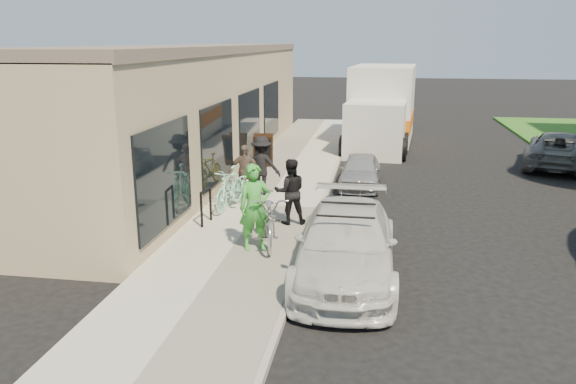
{
  "coord_description": "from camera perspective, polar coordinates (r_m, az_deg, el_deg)",
  "views": [
    {
      "loc": [
        0.95,
        -11.01,
        4.36
      ],
      "look_at": [
        -1.01,
        1.11,
        1.05
      ],
      "focal_mm": 35.0,
      "sensor_mm": 36.0,
      "label": 1
    }
  ],
  "objects": [
    {
      "name": "sedan_white",
      "position": [
        10.69,
        5.94,
        -5.25
      ],
      "size": [
        1.93,
        4.58,
        1.36
      ],
      "rotation": [
        0.0,
        0.0,
        0.02
      ],
      "color": "silver",
      "rests_on": "ground"
    },
    {
      "name": "bystander_b",
      "position": [
        15.47,
        -4.45,
        2.09
      ],
      "size": [
        0.92,
        0.49,
        1.48
      ],
      "primitive_type": "imported",
      "rotation": [
        0.0,
        0.0,
        0.16
      ],
      "color": "brown",
      "rests_on": "sidewalk"
    },
    {
      "name": "sandwich_board",
      "position": [
        19.41,
        -2.54,
        4.25
      ],
      "size": [
        0.77,
        0.78,
        1.1
      ],
      "rotation": [
        0.0,
        0.0,
        0.17
      ],
      "color": "black",
      "rests_on": "sidewalk"
    },
    {
      "name": "cruiser_bike_a",
      "position": [
        14.56,
        -5.92,
        0.39
      ],
      "size": [
        0.74,
        1.84,
        1.07
      ],
      "primitive_type": "imported",
      "rotation": [
        0.0,
        0.0,
        -0.13
      ],
      "color": "#96E0C2",
      "rests_on": "sidewalk"
    },
    {
      "name": "woman_rider",
      "position": [
        11.57,
        -3.41,
        -1.55
      ],
      "size": [
        0.78,
        0.67,
        1.81
      ],
      "primitive_type": "imported",
      "rotation": [
        0.0,
        0.0,
        0.43
      ],
      "color": "green",
      "rests_on": "sidewalk"
    },
    {
      "name": "tandem_bike",
      "position": [
        12.0,
        -1.84,
        -2.63
      ],
      "size": [
        1.17,
        2.25,
        1.13
      ],
      "primitive_type": "imported",
      "rotation": [
        0.0,
        0.0,
        0.21
      ],
      "color": "#ABABAD",
      "rests_on": "sidewalk"
    },
    {
      "name": "moving_truck",
      "position": [
        24.59,
        9.46,
        8.16
      ],
      "size": [
        3.08,
        6.96,
        3.33
      ],
      "rotation": [
        0.0,
        0.0,
        -0.08
      ],
      "color": "silver",
      "rests_on": "ground"
    },
    {
      "name": "ground",
      "position": [
        11.88,
        4.0,
        -6.48
      ],
      "size": [
        120.0,
        120.0,
        0.0
      ],
      "primitive_type": "plane",
      "color": "black",
      "rests_on": "ground"
    },
    {
      "name": "bystander_a",
      "position": [
        15.81,
        -2.69,
        2.71
      ],
      "size": [
        1.11,
        0.69,
        1.65
      ],
      "primitive_type": "imported",
      "rotation": [
        0.0,
        0.0,
        3.07
      ],
      "color": "black",
      "rests_on": "sidewalk"
    },
    {
      "name": "storefront",
      "position": [
        20.11,
        -8.88,
        8.53
      ],
      "size": [
        3.6,
        20.0,
        4.22
      ],
      "color": "tan",
      "rests_on": "ground"
    },
    {
      "name": "sidewalk",
      "position": [
        14.95,
        -2.57,
        -1.59
      ],
      "size": [
        3.0,
        34.0,
        0.15
      ],
      "primitive_type": "cube",
      "color": "#B5B2A3",
      "rests_on": "ground"
    },
    {
      "name": "cruiser_bike_c",
      "position": [
        16.67,
        -4.46,
        2.1
      ],
      "size": [
        0.63,
        1.63,
        0.96
      ],
      "primitive_type": "imported",
      "rotation": [
        0.0,
        0.0,
        0.12
      ],
      "color": "gold",
      "rests_on": "sidewalk"
    },
    {
      "name": "man_standing",
      "position": [
        13.22,
        0.21,
        0.06
      ],
      "size": [
        0.89,
        0.78,
        1.57
      ],
      "primitive_type": "imported",
      "rotation": [
        0.0,
        0.0,
        3.42
      ],
      "color": "black",
      "rests_on": "sidewalk"
    },
    {
      "name": "bike_rack",
      "position": [
        13.39,
        -8.34,
        -1.1
      ],
      "size": [
        0.11,
        0.61,
        0.85
      ],
      "rotation": [
        0.0,
        0.0,
        -0.09
      ],
      "color": "black",
      "rests_on": "sidewalk"
    },
    {
      "name": "curb",
      "position": [
        14.72,
        3.35,
        -1.9
      ],
      "size": [
        0.12,
        34.0,
        0.13
      ],
      "primitive_type": "cube",
      "color": "gray",
      "rests_on": "ground"
    },
    {
      "name": "cruiser_bike_b",
      "position": [
        15.16,
        -5.02,
        0.69
      ],
      "size": [
        1.21,
        1.83,
        0.91
      ],
      "primitive_type": "imported",
      "rotation": [
        0.0,
        0.0,
        -0.39
      ],
      "color": "#96E0C2",
      "rests_on": "sidewalk"
    },
    {
      "name": "far_car_gray",
      "position": [
        22.17,
        25.84,
        3.89
      ],
      "size": [
        3.41,
        4.98,
        1.26
      ],
      "primitive_type": "imported",
      "rotation": [
        0.0,
        0.0,
        2.83
      ],
      "color": "#545558",
      "rests_on": "ground"
    },
    {
      "name": "sedan_silver",
      "position": [
        17.37,
        7.36,
        2.15
      ],
      "size": [
        1.25,
        3.0,
        1.02
      ],
      "primitive_type": "imported",
      "rotation": [
        0.0,
        0.0,
        -0.02
      ],
      "color": "#A7A7AC",
      "rests_on": "ground"
    }
  ]
}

